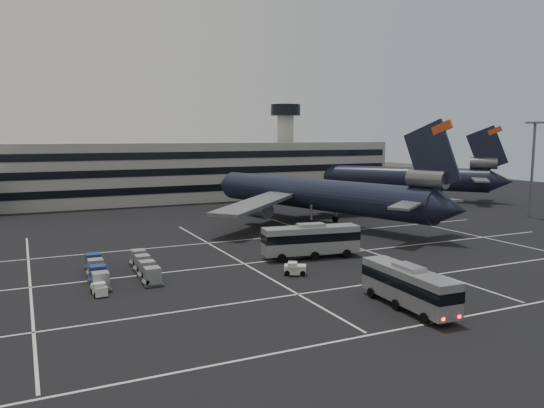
{
  "coord_description": "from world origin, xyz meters",
  "views": [
    {
      "loc": [
        -30.19,
        -54.96,
        15.63
      ],
      "look_at": [
        5.14,
        19.54,
        5.0
      ],
      "focal_mm": 35.0,
      "sensor_mm": 36.0,
      "label": 1
    }
  ],
  "objects_px": {
    "trijet_main": "(318,194)",
    "tug_a": "(99,289)",
    "uld_cluster": "(121,269)",
    "bus_far": "(311,239)",
    "bus_near": "(408,285)"
  },
  "relations": [
    {
      "from": "trijet_main",
      "to": "bus_near",
      "type": "height_order",
      "value": "trijet_main"
    },
    {
      "from": "bus_far",
      "to": "uld_cluster",
      "type": "bearing_deg",
      "value": 96.58
    },
    {
      "from": "bus_near",
      "to": "trijet_main",
      "type": "bearing_deg",
      "value": 72.18
    },
    {
      "from": "bus_far",
      "to": "bus_near",
      "type": "bearing_deg",
      "value": -176.83
    },
    {
      "from": "bus_far",
      "to": "tug_a",
      "type": "distance_m",
      "value": 27.51
    },
    {
      "from": "bus_far",
      "to": "tug_a",
      "type": "bearing_deg",
      "value": 109.86
    },
    {
      "from": "trijet_main",
      "to": "tug_a",
      "type": "bearing_deg",
      "value": -162.45
    },
    {
      "from": "tug_a",
      "to": "uld_cluster",
      "type": "distance_m",
      "value": 6.96
    },
    {
      "from": "bus_far",
      "to": "uld_cluster",
      "type": "distance_m",
      "value": 23.83
    },
    {
      "from": "bus_far",
      "to": "uld_cluster",
      "type": "height_order",
      "value": "bus_far"
    },
    {
      "from": "bus_near",
      "to": "bus_far",
      "type": "distance_m",
      "value": 21.58
    },
    {
      "from": "uld_cluster",
      "to": "bus_far",
      "type": "bearing_deg",
      "value": -1.96
    },
    {
      "from": "trijet_main",
      "to": "bus_near",
      "type": "relative_size",
      "value": 4.9
    },
    {
      "from": "tug_a",
      "to": "trijet_main",
      "type": "bearing_deg",
      "value": 30.06
    },
    {
      "from": "trijet_main",
      "to": "uld_cluster",
      "type": "bearing_deg",
      "value": -166.7
    }
  ]
}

